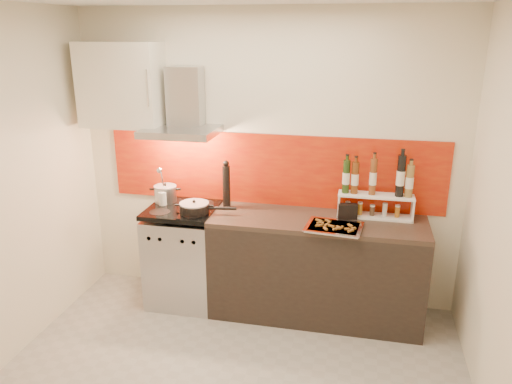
% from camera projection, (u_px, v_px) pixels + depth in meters
% --- Properties ---
extents(back_wall, '(3.40, 0.02, 2.60)m').
position_uv_depth(back_wall, '(267.00, 161.00, 4.42)').
color(back_wall, silver).
rests_on(back_wall, ground).
extents(backsplash, '(3.00, 0.02, 0.64)m').
position_uv_depth(backsplash, '(272.00, 170.00, 4.43)').
color(backsplash, '#A01008').
rests_on(backsplash, back_wall).
extents(range_stove, '(0.60, 0.60, 0.91)m').
position_uv_depth(range_stove, '(185.00, 256.00, 4.55)').
color(range_stove, '#B7B7BA').
rests_on(range_stove, ground).
extents(counter, '(1.80, 0.60, 0.90)m').
position_uv_depth(counter, '(316.00, 267.00, 4.31)').
color(counter, black).
rests_on(counter, ground).
extents(range_hood, '(0.62, 0.50, 0.61)m').
position_uv_depth(range_hood, '(183.00, 111.00, 4.27)').
color(range_hood, '#B7B7BA').
rests_on(range_hood, back_wall).
extents(upper_cabinet, '(0.70, 0.35, 0.72)m').
position_uv_depth(upper_cabinet, '(122.00, 85.00, 4.31)').
color(upper_cabinet, silver).
rests_on(upper_cabinet, back_wall).
extents(stock_pot, '(0.20, 0.20, 0.18)m').
position_uv_depth(stock_pot, '(165.00, 194.00, 4.53)').
color(stock_pot, '#B7B7BA').
rests_on(stock_pot, range_stove).
extents(saute_pan, '(0.49, 0.25, 0.12)m').
position_uv_depth(saute_pan, '(195.00, 208.00, 4.26)').
color(saute_pan, black).
rests_on(saute_pan, range_stove).
extents(utensil_jar, '(0.08, 0.12, 0.37)m').
position_uv_depth(utensil_jar, '(162.00, 194.00, 4.43)').
color(utensil_jar, silver).
rests_on(utensil_jar, range_stove).
extents(pepper_mill, '(0.07, 0.07, 0.43)m').
position_uv_depth(pepper_mill, '(226.00, 185.00, 4.38)').
color(pepper_mill, black).
rests_on(pepper_mill, counter).
extents(step_shelf, '(0.62, 0.17, 0.55)m').
position_uv_depth(step_shelf, '(378.00, 191.00, 4.13)').
color(step_shelf, white).
rests_on(step_shelf, counter).
extents(caddy_box, '(0.17, 0.09, 0.14)m').
position_uv_depth(caddy_box, '(348.00, 212.00, 4.16)').
color(caddy_box, black).
rests_on(caddy_box, counter).
extents(baking_tray, '(0.47, 0.38, 0.03)m').
position_uv_depth(baking_tray, '(334.00, 227.00, 3.95)').
color(baking_tray, silver).
rests_on(baking_tray, counter).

